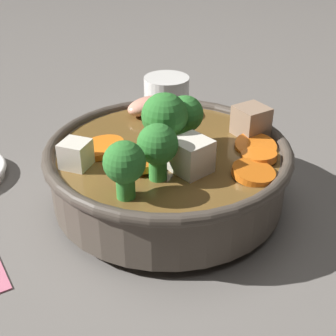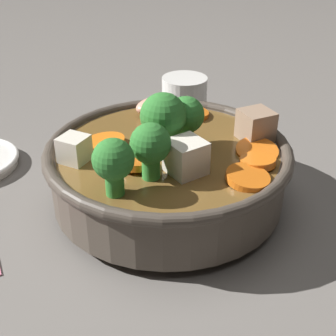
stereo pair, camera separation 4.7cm
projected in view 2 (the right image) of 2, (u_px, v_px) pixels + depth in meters
name	position (u px, v px, depth m)	size (l,w,h in m)	color
ground_plane	(168.00, 202.00, 0.49)	(3.00, 3.00, 0.00)	slate
stirfry_bowl	(168.00, 165.00, 0.46)	(0.24, 0.24, 0.13)	#51473D
tea_cup	(184.00, 97.00, 0.66)	(0.06, 0.06, 0.06)	white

